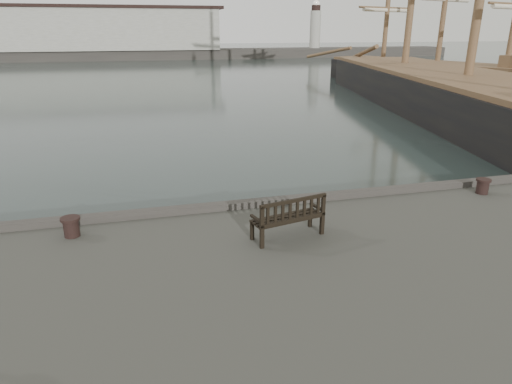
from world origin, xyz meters
TOP-DOWN VIEW (x-y plane):
  - ground at (0.00, 0.00)m, footprint 400.00×400.00m
  - breakwater at (-4.56, 92.00)m, footprint 140.00×9.50m
  - bench at (0.04, -2.26)m, footprint 1.80×0.95m
  - bollard_left at (-4.84, -0.92)m, footprint 0.49×0.49m
  - bollard_right at (6.56, -0.86)m, footprint 0.53×0.53m
  - tall_ship_main at (20.24, 17.32)m, footprint 18.17×46.39m
  - tall_ship_far at (29.76, 34.34)m, footprint 14.75×28.34m

SIDE VIEW (x-z plane):
  - ground at x=0.00m, z-range 0.00..0.00m
  - tall_ship_far at x=29.76m, z-range -11.17..12.76m
  - tall_ship_main at x=20.24m, z-range -16.21..17.91m
  - bollard_right at x=6.56m, z-range 1.56..2.01m
  - bollard_left at x=-4.84m, z-range 1.56..2.03m
  - bench at x=0.04m, z-range 1.38..2.37m
  - breakwater at x=-4.56m, z-range -1.80..10.40m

